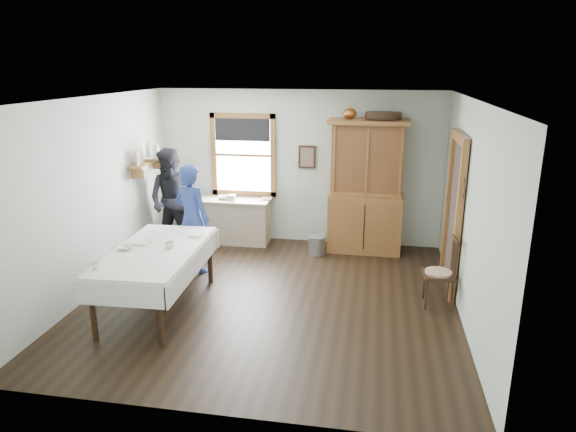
{
  "coord_description": "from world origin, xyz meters",
  "views": [
    {
      "loc": [
        1.34,
        -6.34,
        3.11
      ],
      "look_at": [
        0.19,
        0.3,
        1.11
      ],
      "focal_mm": 32.0,
      "sensor_mm": 36.0,
      "label": 1
    }
  ],
  "objects_px": {
    "spindle_chair": "(439,272)",
    "wicker_basket": "(357,247)",
    "work_counter": "(231,221)",
    "dining_table": "(158,279)",
    "pail": "(317,245)",
    "figure_dark": "(173,204)",
    "china_hutch": "(366,187)",
    "woman_blue": "(192,223)"
  },
  "relations": [
    {
      "from": "wicker_basket",
      "to": "woman_blue",
      "type": "xyz_separation_m",
      "value": [
        -2.48,
        -1.26,
        0.69
      ]
    },
    {
      "from": "spindle_chair",
      "to": "pail",
      "type": "distance_m",
      "value": 2.48
    },
    {
      "from": "china_hutch",
      "to": "dining_table",
      "type": "height_order",
      "value": "china_hutch"
    },
    {
      "from": "wicker_basket",
      "to": "woman_blue",
      "type": "height_order",
      "value": "woman_blue"
    },
    {
      "from": "spindle_chair",
      "to": "wicker_basket",
      "type": "height_order",
      "value": "spindle_chair"
    },
    {
      "from": "wicker_basket",
      "to": "work_counter",
      "type": "bearing_deg",
      "value": 176.04
    },
    {
      "from": "work_counter",
      "to": "wicker_basket",
      "type": "bearing_deg",
      "value": -4.47
    },
    {
      "from": "work_counter",
      "to": "spindle_chair",
      "type": "xyz_separation_m",
      "value": [
        3.41,
        -2.01,
        0.08
      ]
    },
    {
      "from": "work_counter",
      "to": "pail",
      "type": "bearing_deg",
      "value": -13.01
    },
    {
      "from": "work_counter",
      "to": "woman_blue",
      "type": "bearing_deg",
      "value": -98.61
    },
    {
      "from": "spindle_chair",
      "to": "woman_blue",
      "type": "relative_size",
      "value": 0.61
    },
    {
      "from": "dining_table",
      "to": "pail",
      "type": "relative_size",
      "value": 6.59
    },
    {
      "from": "spindle_chair",
      "to": "wicker_basket",
      "type": "distance_m",
      "value": 2.21
    },
    {
      "from": "dining_table",
      "to": "pail",
      "type": "xyz_separation_m",
      "value": [
        1.82,
        2.36,
        -0.26
      ]
    },
    {
      "from": "china_hutch",
      "to": "dining_table",
      "type": "bearing_deg",
      "value": -133.83
    },
    {
      "from": "wicker_basket",
      "to": "woman_blue",
      "type": "relative_size",
      "value": 0.21
    },
    {
      "from": "pail",
      "to": "figure_dark",
      "type": "distance_m",
      "value": 2.55
    },
    {
      "from": "pail",
      "to": "work_counter",
      "type": "bearing_deg",
      "value": 167.5
    },
    {
      "from": "work_counter",
      "to": "pail",
      "type": "xyz_separation_m",
      "value": [
        1.6,
        -0.35,
        -0.25
      ]
    },
    {
      "from": "dining_table",
      "to": "pail",
      "type": "bearing_deg",
      "value": 52.44
    },
    {
      "from": "china_hutch",
      "to": "spindle_chair",
      "type": "distance_m",
      "value": 2.32
    },
    {
      "from": "china_hutch",
      "to": "figure_dark",
      "type": "xyz_separation_m",
      "value": [
        -3.23,
        -0.54,
        -0.3
      ]
    },
    {
      "from": "woman_blue",
      "to": "work_counter",
      "type": "bearing_deg",
      "value": -76.57
    },
    {
      "from": "dining_table",
      "to": "wicker_basket",
      "type": "relative_size",
      "value": 6.26
    },
    {
      "from": "spindle_chair",
      "to": "wicker_basket",
      "type": "xyz_separation_m",
      "value": [
        -1.14,
        1.85,
        -0.38
      ]
    },
    {
      "from": "dining_table",
      "to": "spindle_chair",
      "type": "height_order",
      "value": "spindle_chair"
    },
    {
      "from": "work_counter",
      "to": "wicker_basket",
      "type": "distance_m",
      "value": 2.3
    },
    {
      "from": "china_hutch",
      "to": "spindle_chair",
      "type": "bearing_deg",
      "value": -62.11
    },
    {
      "from": "spindle_chair",
      "to": "pail",
      "type": "bearing_deg",
      "value": 133.91
    },
    {
      "from": "dining_table",
      "to": "spindle_chair",
      "type": "relative_size",
      "value": 2.14
    },
    {
      "from": "work_counter",
      "to": "dining_table",
      "type": "distance_m",
      "value": 2.73
    },
    {
      "from": "work_counter",
      "to": "dining_table",
      "type": "relative_size",
      "value": 0.68
    },
    {
      "from": "wicker_basket",
      "to": "woman_blue",
      "type": "distance_m",
      "value": 2.86
    },
    {
      "from": "china_hutch",
      "to": "figure_dark",
      "type": "distance_m",
      "value": 3.29
    },
    {
      "from": "work_counter",
      "to": "spindle_chair",
      "type": "distance_m",
      "value": 3.96
    },
    {
      "from": "work_counter",
      "to": "spindle_chair",
      "type": "bearing_deg",
      "value": -30.98
    },
    {
      "from": "work_counter",
      "to": "woman_blue",
      "type": "xyz_separation_m",
      "value": [
        -0.2,
        -1.41,
        0.39
      ]
    },
    {
      "from": "wicker_basket",
      "to": "figure_dark",
      "type": "height_order",
      "value": "figure_dark"
    },
    {
      "from": "work_counter",
      "to": "woman_blue",
      "type": "distance_m",
      "value": 1.48
    },
    {
      "from": "china_hutch",
      "to": "woman_blue",
      "type": "relative_size",
      "value": 1.43
    },
    {
      "from": "pail",
      "to": "wicker_basket",
      "type": "xyz_separation_m",
      "value": [
        0.68,
        0.2,
        -0.06
      ]
    },
    {
      "from": "spindle_chair",
      "to": "woman_blue",
      "type": "bearing_deg",
      "value": 166.89
    }
  ]
}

